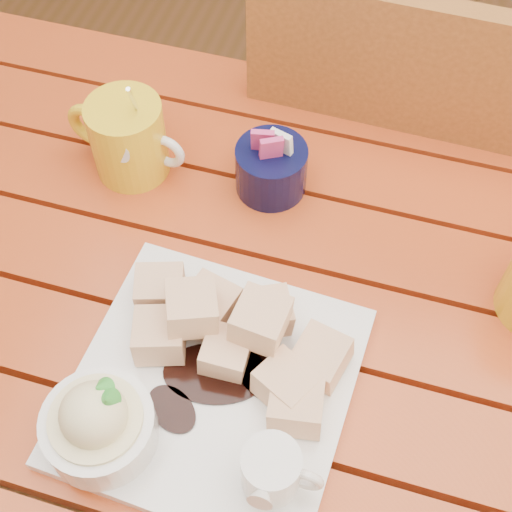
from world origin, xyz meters
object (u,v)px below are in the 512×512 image
(table, at_px, (244,336))
(coffee_mug_left, at_px, (126,137))
(chair_far, at_px, (393,167))
(dessert_plate, at_px, (192,387))

(table, xyz_separation_m, coffee_mug_left, (-0.20, 0.15, 0.16))
(coffee_mug_left, relative_size, chair_far, 0.17)
(table, bearing_deg, dessert_plate, -94.35)
(dessert_plate, bearing_deg, table, 85.65)
(table, height_order, coffee_mug_left, coffee_mug_left)
(table, height_order, dessert_plate, dessert_plate)
(table, bearing_deg, coffee_mug_left, 143.50)
(table, xyz_separation_m, chair_far, (0.13, 0.45, -0.11))
(coffee_mug_left, bearing_deg, chair_far, 49.57)
(chair_far, bearing_deg, coffee_mug_left, 42.62)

